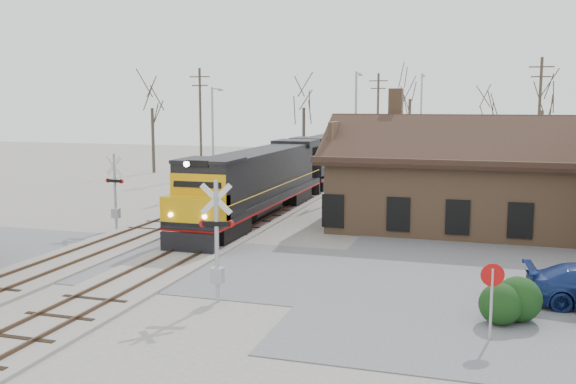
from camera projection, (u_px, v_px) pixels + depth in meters
name	position (u px, v px, depth m)	size (l,w,h in m)	color
ground	(172.00, 262.00, 28.68)	(140.00, 140.00, 0.00)	#9F9A8F
road	(172.00, 262.00, 28.68)	(60.00, 9.00, 0.03)	#5B5B60
track_main	(276.00, 208.00, 42.87)	(3.40, 90.00, 0.24)	#9F9A8F
track_siding	(214.00, 205.00, 44.18)	(3.40, 90.00, 0.24)	#9F9A8F
depot	(461.00, 186.00, 36.22)	(15.20, 9.31, 7.90)	#8A6547
locomotive_lead	(254.00, 183.00, 38.51)	(2.92, 19.59, 4.35)	black
locomotive_trailing	(330.00, 156.00, 57.31)	(2.92, 19.59, 4.12)	black
crossbuck_near	(217.00, 246.00, 22.71)	(1.24, 0.38, 4.40)	#A5A8AD
crossbuck_far	(115.00, 195.00, 35.52)	(1.22, 0.32, 4.28)	#A5A8AD
do_not_enter_sign	(492.00, 288.00, 19.06)	(0.70, 0.21, 2.39)	#A5A8AD
hedge_a	(500.00, 304.00, 20.56)	(1.36, 1.36, 1.36)	black
hedge_b	(519.00, 299.00, 20.88)	(1.49, 1.49, 1.49)	black
streetlight_a	(213.00, 134.00, 49.69)	(0.25, 2.04, 8.22)	#A5A8AD
streetlight_b	(356.00, 127.00, 48.26)	(0.25, 2.04, 9.34)	#A5A8AD
streetlight_c	(421.00, 120.00, 61.11)	(0.25, 2.04, 9.77)	#A5A8AD
utility_pole_a	(200.00, 121.00, 59.97)	(2.00, 0.24, 10.21)	#382D23
utility_pole_b	(378.00, 119.00, 68.93)	(2.00, 0.24, 10.12)	#382D23
utility_pole_c	(539.00, 120.00, 53.54)	(2.00, 0.24, 10.77)	#382D23
tree_a	(152.00, 97.00, 63.83)	(4.32, 4.32, 10.58)	#382D23
tree_b	(304.00, 97.00, 64.15)	(4.35, 4.35, 10.65)	#382D23
tree_c	(410.00, 88.00, 71.72)	(4.95, 4.95, 12.12)	#382D23
tree_d	(487.00, 107.00, 64.62)	(3.75, 3.75, 9.18)	#382D23
tree_e	(543.00, 99.00, 57.92)	(4.22, 4.22, 10.34)	#382D23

